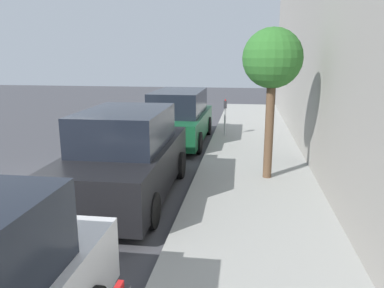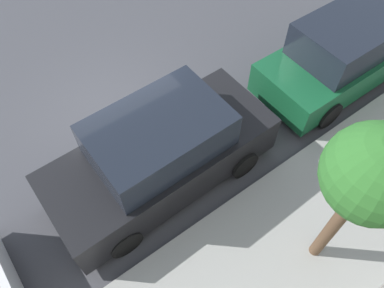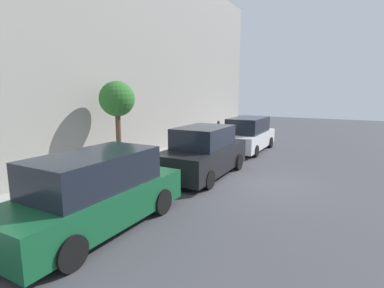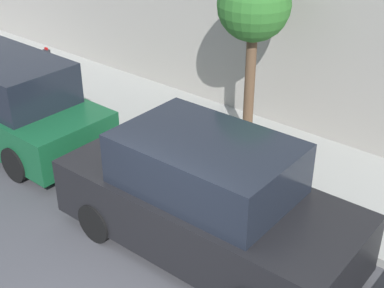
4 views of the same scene
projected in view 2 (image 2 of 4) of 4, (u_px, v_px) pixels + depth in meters
ground_plane at (113, 119)px, 9.31m from camera, size 60.00×60.00×0.00m
sidewalk at (245, 285)px, 6.94m from camera, size 3.00×32.00×0.15m
parked_suv_second at (161, 154)px, 7.60m from camera, size 2.08×4.83×1.98m
parked_minivan_third at (349, 50)px, 9.41m from camera, size 2.02×4.91×1.90m
street_tree at (372, 176)px, 4.91m from camera, size 1.41×1.41×3.62m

